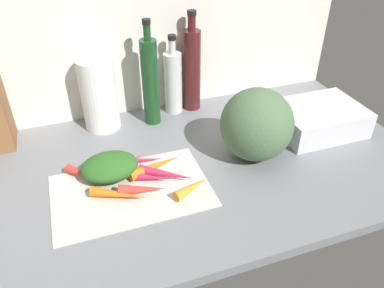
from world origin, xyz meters
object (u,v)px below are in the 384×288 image
(carrot_3, at_px, (126,164))
(bottle_2, at_px, (192,69))
(carrot_2, at_px, (151,177))
(bottle_1, at_px, (173,82))
(cutting_board, at_px, (131,190))
(paper_towel_roll, at_px, (99,94))
(bottle_0, at_px, (150,81))
(carrot_0, at_px, (156,166))
(carrot_6, at_px, (140,160))
(carrot_7, at_px, (166,174))
(carrot_4, at_px, (142,189))
(carrot_5, at_px, (119,194))
(dish_rack, at_px, (318,119))
(carrot_8, at_px, (192,187))
(carrot_1, at_px, (81,174))
(winter_squash, at_px, (257,125))

(carrot_3, height_order, bottle_2, bottle_2)
(carrot_2, xyz_separation_m, bottle_1, (0.19, 0.38, 0.10))
(cutting_board, xyz_separation_m, bottle_2, (0.32, 0.40, 0.15))
(paper_towel_roll, bearing_deg, bottle_0, -8.07)
(carrot_2, bearing_deg, carrot_0, 57.57)
(carrot_0, relative_size, carrot_6, 1.16)
(carrot_7, relative_size, paper_towel_roll, 0.66)
(cutting_board, bearing_deg, carrot_4, -49.76)
(carrot_5, distance_m, paper_towel_roll, 0.41)
(carrot_0, height_order, carrot_5, carrot_0)
(carrot_2, distance_m, dish_rack, 0.62)
(carrot_4, relative_size, carrot_6, 0.88)
(carrot_6, distance_m, carrot_8, 0.20)
(carrot_0, bearing_deg, carrot_6, 127.43)
(carrot_4, distance_m, carrot_7, 0.09)
(carrot_5, bearing_deg, carrot_1, 125.17)
(carrot_0, relative_size, bottle_0, 0.46)
(carrot_8, distance_m, paper_towel_roll, 0.48)
(carrot_0, relative_size, carrot_8, 1.43)
(cutting_board, xyz_separation_m, carrot_2, (0.06, 0.02, 0.02))
(carrot_7, bearing_deg, carrot_2, 174.10)
(carrot_2, xyz_separation_m, paper_towel_roll, (-0.08, 0.35, 0.10))
(paper_towel_roll, relative_size, bottle_0, 0.68)
(carrot_6, bearing_deg, bottle_1, 55.80)
(carrot_0, distance_m, carrot_6, 0.06)
(bottle_0, height_order, bottle_1, bottle_0)
(carrot_1, bearing_deg, carrot_4, -40.17)
(paper_towel_roll, bearing_deg, carrot_8, -67.90)
(cutting_board, relative_size, carrot_5, 2.74)
(carrot_7, xyz_separation_m, bottle_2, (0.21, 0.38, 0.13))
(winter_squash, height_order, bottle_2, bottle_2)
(carrot_6, distance_m, bottle_0, 0.29)
(carrot_0, distance_m, dish_rack, 0.59)
(cutting_board, xyz_separation_m, paper_towel_roll, (-0.02, 0.37, 0.12))
(carrot_7, relative_size, bottle_1, 0.57)
(cutting_board, height_order, carrot_8, carrot_8)
(winter_squash, xyz_separation_m, paper_towel_roll, (-0.42, 0.33, 0.01))
(carrot_5, distance_m, dish_rack, 0.72)
(carrot_5, relative_size, bottle_0, 0.43)
(carrot_1, bearing_deg, carrot_8, -29.78)
(carrot_4, xyz_separation_m, bottle_2, (0.29, 0.43, 0.13))
(carrot_1, xyz_separation_m, dish_rack, (0.79, 0.01, 0.02))
(carrot_2, distance_m, carrot_4, 0.06)
(bottle_1, bearing_deg, carrot_3, -129.48)
(carrot_3, xyz_separation_m, carrot_6, (0.04, 0.00, 0.00))
(carrot_1, height_order, carrot_8, carrot_8)
(carrot_6, xyz_separation_m, bottle_1, (0.20, 0.29, 0.10))
(carrot_4, relative_size, bottle_1, 0.44)
(carrot_3, relative_size, carrot_6, 1.09)
(carrot_5, xyz_separation_m, carrot_8, (0.19, -0.04, -0.00))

